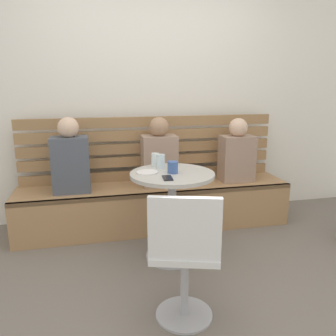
% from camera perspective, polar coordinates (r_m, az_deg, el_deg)
% --- Properties ---
extents(ground, '(8.00, 8.00, 0.00)m').
position_cam_1_polar(ground, '(2.55, 3.34, -20.28)').
color(ground, '#70665B').
extents(back_wall, '(5.20, 0.10, 2.90)m').
position_cam_1_polar(back_wall, '(3.71, -3.57, 14.20)').
color(back_wall, white).
rests_on(back_wall, ground).
extents(booth_bench, '(2.70, 0.52, 0.44)m').
position_cam_1_polar(booth_bench, '(3.49, -2.08, -6.36)').
color(booth_bench, '#A87C51').
rests_on(booth_bench, ground).
extents(booth_backrest, '(2.65, 0.04, 0.66)m').
position_cam_1_polar(booth_backrest, '(3.57, -2.89, 3.36)').
color(booth_backrest, '#9A7249').
rests_on(booth_backrest, booth_bench).
extents(cafe_table, '(0.68, 0.68, 0.74)m').
position_cam_1_polar(cafe_table, '(2.79, 0.70, -5.20)').
color(cafe_table, '#ADADB2').
rests_on(cafe_table, ground).
extents(white_chair, '(0.50, 0.50, 0.85)m').
position_cam_1_polar(white_chair, '(2.06, 2.80, -14.12)').
color(white_chair, '#ADADB2').
rests_on(white_chair, ground).
extents(person_adult, '(0.34, 0.22, 0.70)m').
position_cam_1_polar(person_adult, '(3.28, -15.99, 1.42)').
color(person_adult, '#4C515B').
rests_on(person_adult, booth_bench).
extents(person_child_left, '(0.34, 0.22, 0.68)m').
position_cam_1_polar(person_child_left, '(3.36, -1.47, 2.09)').
color(person_child_left, '#9E7F6B').
rests_on(person_child_left, booth_bench).
extents(person_child_middle, '(0.34, 0.22, 0.65)m').
position_cam_1_polar(person_child_middle, '(3.60, 11.45, 2.39)').
color(person_child_middle, '#9E7F6B').
rests_on(person_child_middle, booth_bench).
extents(cup_mug_blue, '(0.08, 0.08, 0.09)m').
position_cam_1_polar(cup_mug_blue, '(2.70, 0.80, 0.12)').
color(cup_mug_blue, '#3D5B9E').
rests_on(cup_mug_blue, cafe_table).
extents(cup_glass_tall, '(0.07, 0.07, 0.12)m').
position_cam_1_polar(cup_glass_tall, '(2.85, -1.22, 1.11)').
color(cup_glass_tall, silver).
rests_on(cup_glass_tall, cafe_table).
extents(cup_water_clear, '(0.07, 0.07, 0.11)m').
position_cam_1_polar(cup_water_clear, '(2.94, -2.15, 1.43)').
color(cup_water_clear, white).
rests_on(cup_water_clear, cafe_table).
extents(plate_small, '(0.17, 0.17, 0.01)m').
position_cam_1_polar(plate_small, '(2.72, -3.52, -0.72)').
color(plate_small, white).
rests_on(plate_small, cafe_table).
extents(phone_on_table, '(0.08, 0.14, 0.01)m').
position_cam_1_polar(phone_on_table, '(2.56, -0.08, -1.67)').
color(phone_on_table, black).
rests_on(phone_on_table, cafe_table).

